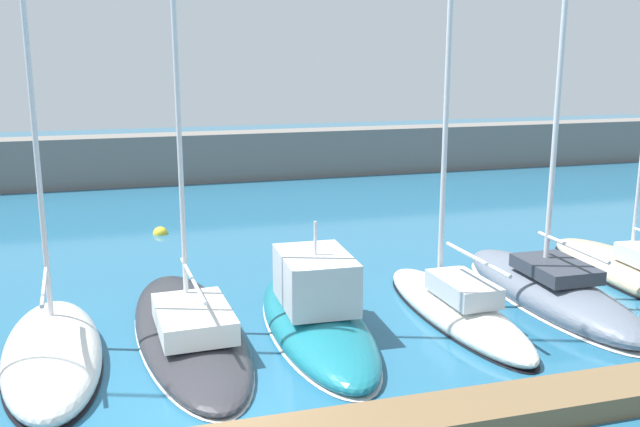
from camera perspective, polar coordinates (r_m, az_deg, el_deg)
The scene contains 8 objects.
ground_plane at distance 15.78m, azimuth -8.52°, elevation -15.86°, with size 120.00×120.00×0.00m, color #236084.
breakwater_seawall at distance 42.57m, azimuth -13.92°, elevation 4.27°, with size 108.00×2.19×2.85m, color slate.
sailboat_white_fourth at distance 18.96m, azimuth -20.81°, elevation -10.41°, with size 2.72×7.24×15.85m.
sailboat_charcoal_fifth at distance 19.65m, azimuth -10.51°, elevation -8.89°, with size 3.22×10.01×20.87m.
motorboat_teal_sixth at distance 19.69m, azimuth -0.37°, elevation -8.11°, with size 2.89×8.56×3.49m.
sailboat_ivory_seventh at distance 21.00m, azimuth 10.91°, elevation -7.37°, with size 2.14×7.93×12.63m.
sailboat_slate_eighth at distance 23.09m, azimuth 17.99°, elevation -5.76°, with size 2.65×8.90×14.69m.
mooring_buoy_yellow at distance 30.78m, azimuth -12.77°, elevation -1.61°, with size 0.62×0.62×0.62m, color yellow.
Camera 1 is at (-1.68, -13.74, 7.56)m, focal length 39.63 mm.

